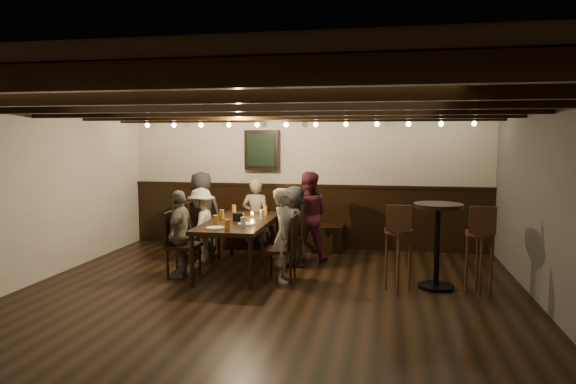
% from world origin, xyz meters
% --- Properties ---
extents(room, '(7.00, 7.00, 7.00)m').
position_xyz_m(room, '(-0.29, 2.21, 1.07)').
color(room, black).
rests_on(room, ground).
extents(dining_table, '(0.95, 2.03, 0.75)m').
position_xyz_m(dining_table, '(-0.70, 1.60, 0.69)').
color(dining_table, black).
rests_on(dining_table, floor).
extents(chair_left_near, '(0.45, 0.45, 0.97)m').
position_xyz_m(chair_left_near, '(-1.43, 2.04, 0.30)').
color(chair_left_near, black).
rests_on(chair_left_near, floor).
extents(chair_left_far, '(0.44, 0.44, 0.93)m').
position_xyz_m(chair_left_far, '(-1.41, 1.14, 0.29)').
color(chair_left_far, black).
rests_on(chair_left_far, floor).
extents(chair_right_near, '(0.45, 0.45, 0.96)m').
position_xyz_m(chair_right_near, '(0.01, 2.07, 0.29)').
color(chair_right_near, black).
rests_on(chair_right_near, floor).
extents(chair_right_far, '(0.43, 0.43, 0.91)m').
position_xyz_m(chair_right_far, '(0.03, 1.17, 0.28)').
color(chair_right_far, black).
rests_on(chair_right_far, floor).
extents(person_bench_left, '(0.70, 0.46, 1.41)m').
position_xyz_m(person_bench_left, '(-1.62, 2.48, 0.70)').
color(person_bench_left, '#262528').
rests_on(person_bench_left, floor).
extents(person_bench_centre, '(0.48, 0.32, 1.29)m').
position_xyz_m(person_bench_centre, '(-0.72, 2.65, 0.64)').
color(person_bench_centre, gray).
rests_on(person_bench_centre, floor).
extents(person_bench_right, '(0.71, 0.56, 1.43)m').
position_xyz_m(person_bench_right, '(0.18, 2.53, 0.72)').
color(person_bench_right, maroon).
rests_on(person_bench_right, floor).
extents(person_left_near, '(0.46, 0.77, 1.18)m').
position_xyz_m(person_left_near, '(-1.46, 2.04, 0.59)').
color(person_left_near, '#B1A995').
rests_on(person_left_near, floor).
extents(person_left_far, '(0.32, 0.73, 1.24)m').
position_xyz_m(person_left_far, '(-1.44, 1.14, 0.62)').
color(person_left_far, gray).
rests_on(person_left_far, floor).
extents(person_right_near, '(0.41, 0.61, 1.24)m').
position_xyz_m(person_right_near, '(0.04, 2.07, 0.62)').
color(person_right_near, '#292A2C').
rests_on(person_right_near, floor).
extents(person_right_far, '(0.32, 0.48, 1.29)m').
position_xyz_m(person_right_far, '(0.06, 1.17, 0.65)').
color(person_right_far, '#A79F8D').
rests_on(person_right_far, floor).
extents(pint_a, '(0.07, 0.07, 0.14)m').
position_xyz_m(pint_a, '(-1.00, 2.30, 0.82)').
color(pint_a, '#BF7219').
rests_on(pint_a, dining_table).
extents(pint_b, '(0.07, 0.07, 0.14)m').
position_xyz_m(pint_b, '(-0.47, 2.26, 0.82)').
color(pint_b, '#BF7219').
rests_on(pint_b, dining_table).
extents(pint_c, '(0.07, 0.07, 0.14)m').
position_xyz_m(pint_c, '(-1.00, 1.70, 0.82)').
color(pint_c, '#BF7219').
rests_on(pint_c, dining_table).
extents(pint_d, '(0.07, 0.07, 0.14)m').
position_xyz_m(pint_d, '(-0.40, 1.81, 0.82)').
color(pint_d, silver).
rests_on(pint_d, dining_table).
extents(pint_e, '(0.07, 0.07, 0.14)m').
position_xyz_m(pint_e, '(-0.91, 1.15, 0.82)').
color(pint_e, '#BF7219').
rests_on(pint_e, dining_table).
extents(pint_f, '(0.07, 0.07, 0.14)m').
position_xyz_m(pint_f, '(-0.49, 1.06, 0.82)').
color(pint_f, silver).
rests_on(pint_f, dining_table).
extents(pint_g, '(0.07, 0.07, 0.14)m').
position_xyz_m(pint_g, '(-0.63, 0.81, 0.82)').
color(pint_g, '#BF7219').
rests_on(pint_g, dining_table).
extents(plate_near, '(0.24, 0.24, 0.01)m').
position_xyz_m(plate_near, '(-0.83, 0.90, 0.76)').
color(plate_near, white).
rests_on(plate_near, dining_table).
extents(plate_far, '(0.24, 0.24, 0.01)m').
position_xyz_m(plate_far, '(-0.51, 1.31, 0.76)').
color(plate_far, white).
rests_on(plate_far, dining_table).
extents(condiment_caddy, '(0.15, 0.10, 0.12)m').
position_xyz_m(condiment_caddy, '(-0.70, 1.55, 0.81)').
color(condiment_caddy, black).
rests_on(condiment_caddy, dining_table).
extents(candle, '(0.05, 0.05, 0.05)m').
position_xyz_m(candle, '(-0.59, 1.91, 0.78)').
color(candle, beige).
rests_on(candle, dining_table).
extents(high_top_table, '(0.63, 0.63, 1.12)m').
position_xyz_m(high_top_table, '(2.09, 1.23, 0.74)').
color(high_top_table, black).
rests_on(high_top_table, floor).
extents(bar_stool_left, '(0.36, 0.37, 1.14)m').
position_xyz_m(bar_stool_left, '(1.59, 1.02, 0.42)').
color(bar_stool_left, '#3C2413').
rests_on(bar_stool_left, floor).
extents(bar_stool_right, '(0.36, 0.37, 1.14)m').
position_xyz_m(bar_stool_right, '(2.59, 1.07, 0.42)').
color(bar_stool_right, '#3C2413').
rests_on(bar_stool_right, floor).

